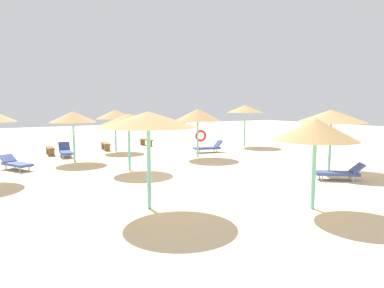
# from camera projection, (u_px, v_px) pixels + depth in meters

# --- Properties ---
(ground_plane) EXTENTS (80.00, 80.00, 0.00)m
(ground_plane) POSITION_uv_depth(u_px,v_px,m) (230.00, 180.00, 13.83)
(ground_plane) COLOR beige
(parasol_0) EXTENTS (3.17, 3.17, 2.85)m
(parasol_0) POSITION_uv_depth(u_px,v_px,m) (331.00, 116.00, 15.58)
(parasol_0) COLOR #6BC6BC
(parasol_0) RESTS_ON ground
(parasol_1) EXTENTS (2.49, 2.49, 2.71)m
(parasol_1) POSITION_uv_depth(u_px,v_px,m) (73.00, 117.00, 18.17)
(parasol_1) COLOR #6BC6BC
(parasol_1) RESTS_ON ground
(parasol_3) EXTENTS (2.75, 2.75, 2.83)m
(parasol_3) POSITION_uv_depth(u_px,v_px,m) (198.00, 115.00, 19.62)
(parasol_3) COLOR #6BC6BC
(parasol_3) RESTS_ON ground
(parasol_4) EXTENTS (2.86, 2.86, 2.88)m
(parasol_4) POSITION_uv_depth(u_px,v_px,m) (148.00, 120.00, 9.78)
(parasol_4) COLOR #6BC6BC
(parasol_4) RESTS_ON ground
(parasol_5) EXTENTS (2.47, 2.47, 2.75)m
(parasol_5) POSITION_uv_depth(u_px,v_px,m) (115.00, 114.00, 22.23)
(parasol_5) COLOR #6BC6BC
(parasol_5) RESTS_ON ground
(parasol_6) EXTENTS (2.68, 2.68, 3.05)m
(parasol_6) POSITION_uv_depth(u_px,v_px,m) (245.00, 109.00, 25.16)
(parasol_6) COLOR #6BC6BC
(parasol_6) RESTS_ON ground
(parasol_7) EXTENTS (2.43, 2.43, 2.69)m
(parasol_7) POSITION_uv_depth(u_px,v_px,m) (316.00, 130.00, 9.78)
(parasol_7) COLOR #6BC6BC
(parasol_7) RESTS_ON ground
(parasol_8) EXTENTS (2.55, 2.55, 2.67)m
(parasol_8) POSITION_uv_depth(u_px,v_px,m) (129.00, 119.00, 15.73)
(parasol_8) COLOR #6BC6BC
(parasol_8) RESTS_ON ground
(lounger_0) EXTENTS (1.88, 1.67, 0.73)m
(lounger_0) POSITION_uv_depth(u_px,v_px,m) (340.00, 173.00, 13.85)
(lounger_0) COLOR #33478C
(lounger_0) RESTS_ON ground
(lounger_1) EXTENTS (0.79, 1.89, 0.81)m
(lounger_1) POSITION_uv_depth(u_px,v_px,m) (65.00, 151.00, 20.16)
(lounger_1) COLOR #33478C
(lounger_1) RESTS_ON ground
(lounger_2) EXTENTS (1.41, 1.99, 0.67)m
(lounger_2) POSITION_uv_depth(u_px,v_px,m) (15.00, 163.00, 16.07)
(lounger_2) COLOR #33478C
(lounger_2) RESTS_ON ground
(lounger_3) EXTENTS (1.95, 1.02, 0.78)m
(lounger_3) POSITION_uv_depth(u_px,v_px,m) (209.00, 147.00, 21.98)
(lounger_3) COLOR #33478C
(lounger_3) RESTS_ON ground
(bench_0) EXTENTS (0.55, 1.53, 0.49)m
(bench_0) POSITION_uv_depth(u_px,v_px,m) (146.00, 141.00, 25.59)
(bench_0) COLOR brown
(bench_0) RESTS_ON ground
(bench_1) EXTENTS (0.46, 1.51, 0.49)m
(bench_1) POSITION_uv_depth(u_px,v_px,m) (50.00, 149.00, 20.89)
(bench_1) COLOR brown
(bench_1) RESTS_ON ground
(bench_2) EXTENTS (0.54, 1.53, 0.49)m
(bench_2) POSITION_uv_depth(u_px,v_px,m) (105.00, 145.00, 23.16)
(bench_2) COLOR brown
(bench_2) RESTS_ON ground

